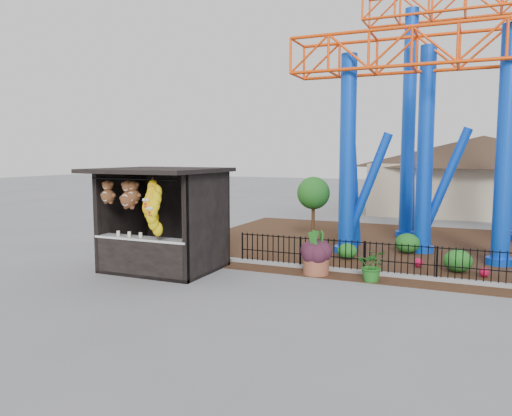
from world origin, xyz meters
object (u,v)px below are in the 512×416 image
at_px(terracotta_planter, 316,265).
at_px(prize_booth, 159,221).
at_px(roller_coaster, 463,73).
at_px(potted_plant, 373,265).

bearing_deg(terracotta_planter, prize_booth, -161.55).
xyz_separation_m(roller_coaster, terracotta_planter, (-3.63, -5.83, -6.16)).
bearing_deg(prize_booth, potted_plant, 12.04).
bearing_deg(prize_booth, roller_coaster, 42.09).
relative_size(prize_booth, terracotta_planter, 4.65).
xyz_separation_m(prize_booth, potted_plant, (6.16, 1.31, -1.07)).
bearing_deg(prize_booth, terracotta_planter, 18.45).
relative_size(prize_booth, roller_coaster, 0.32).
height_order(terracotta_planter, potted_plant, potted_plant).
relative_size(roller_coaster, terracotta_planter, 14.61).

